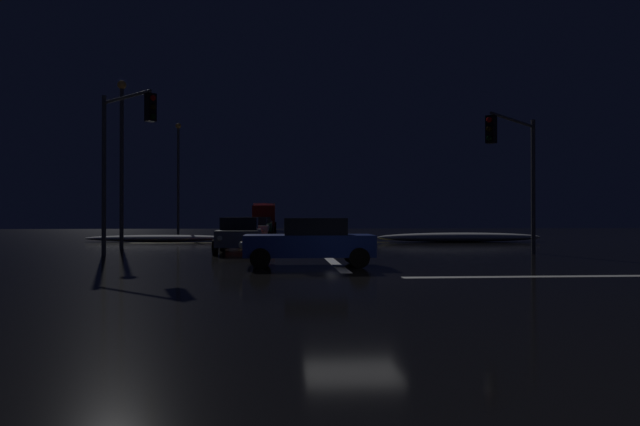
% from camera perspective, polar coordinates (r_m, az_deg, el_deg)
% --- Properties ---
extents(ground, '(120.00, 120.00, 0.10)m').
position_cam_1_polar(ground, '(14.97, 3.28, -6.76)').
color(ground, black).
extents(stop_line_north, '(0.35, 15.01, 0.01)m').
position_cam_1_polar(stop_line_north, '(23.62, 0.54, -4.27)').
color(stop_line_north, white).
rests_on(stop_line_north, ground).
extents(centre_line_ns, '(22.00, 0.15, 0.01)m').
position_cam_1_polar(centre_line_ns, '(35.18, -1.01, -2.98)').
color(centre_line_ns, yellow).
rests_on(centre_line_ns, ground).
extents(snow_bank_left_curb, '(9.55, 1.50, 0.43)m').
position_cam_1_polar(snow_bank_left_curb, '(37.79, -15.78, -2.47)').
color(snow_bank_left_curb, white).
rests_on(snow_bank_left_curb, ground).
extents(snow_bank_right_curb, '(10.61, 1.50, 0.59)m').
position_cam_1_polar(snow_bank_right_curb, '(36.99, 13.92, -2.39)').
color(snow_bank_right_curb, white).
rests_on(snow_bank_right_curb, ground).
extents(sedan_gray, '(2.02, 4.33, 1.57)m').
position_cam_1_polar(sedan_gray, '(25.67, -8.12, -2.17)').
color(sedan_gray, slate).
rests_on(sedan_gray, ground).
extents(sedan_red, '(2.02, 4.33, 1.57)m').
position_cam_1_polar(sedan_red, '(31.95, -8.00, -1.81)').
color(sedan_red, maroon).
rests_on(sedan_red, ground).
extents(sedan_white, '(2.02, 4.33, 1.57)m').
position_cam_1_polar(sedan_white, '(38.10, -6.60, -1.57)').
color(sedan_white, silver).
rests_on(sedan_white, ground).
extents(sedan_black, '(2.02, 4.33, 1.57)m').
position_cam_1_polar(sedan_black, '(44.83, -6.61, -1.39)').
color(sedan_black, black).
rests_on(sedan_black, ground).
extents(sedan_green, '(2.02, 4.33, 1.57)m').
position_cam_1_polar(sedan_green, '(50.74, -5.89, -1.27)').
color(sedan_green, '#14512D').
rests_on(sedan_green, ground).
extents(sedan_orange, '(2.02, 4.33, 1.57)m').
position_cam_1_polar(sedan_orange, '(57.29, -5.75, -1.16)').
color(sedan_orange, '#C66014').
rests_on(sedan_orange, ground).
extents(box_truck, '(2.68, 8.28, 3.08)m').
position_cam_1_polar(box_truck, '(64.53, -5.62, -0.26)').
color(box_truck, red).
rests_on(box_truck, ground).
extents(sedan_blue_crossing, '(4.33, 2.02, 1.57)m').
position_cam_1_polar(sedan_blue_crossing, '(18.55, -1.03, -2.88)').
color(sedan_blue_crossing, navy).
rests_on(sedan_blue_crossing, ground).
extents(traffic_signal_ne, '(3.37, 3.37, 5.84)m').
position_cam_1_polar(traffic_signal_ne, '(24.66, 19.15, 5.34)').
color(traffic_signal_ne, '#4C4C51').
rests_on(traffic_signal_ne, ground).
extents(traffic_signal_nw, '(2.74, 2.74, 6.62)m').
position_cam_1_polar(traffic_signal_nw, '(23.89, -19.32, 6.61)').
color(traffic_signal_nw, '#4C4C51').
rests_on(traffic_signal_nw, ground).
extents(streetlamp_left_near, '(0.44, 0.44, 8.47)m').
position_cam_1_polar(streetlamp_left_near, '(30.33, -19.36, 5.91)').
color(streetlamp_left_near, '#424247').
rests_on(streetlamp_left_near, ground).
extents(streetlamp_left_far, '(0.44, 0.44, 8.97)m').
position_cam_1_polar(streetlamp_left_far, '(45.92, -14.10, 4.10)').
color(streetlamp_left_far, '#424247').
rests_on(streetlamp_left_far, ground).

